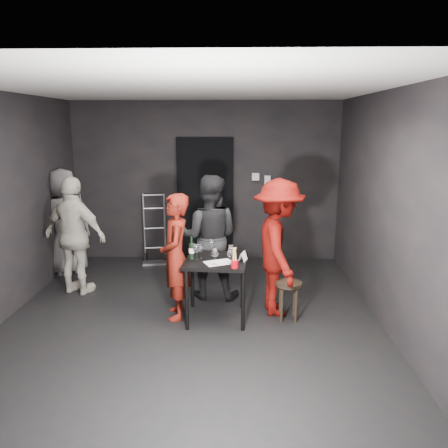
{
  "coord_description": "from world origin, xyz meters",
  "views": [
    {
      "loc": [
        0.55,
        -4.89,
        2.32
      ],
      "look_at": [
        0.39,
        0.25,
        1.13
      ],
      "focal_mm": 35.0,
      "sensor_mm": 36.0,
      "label": 1
    }
  ],
  "objects_px": {
    "hand_truck": "(155,250)",
    "bystander_grey": "(64,216)",
    "server_red": "(175,256)",
    "woman_black": "(209,230)",
    "tasting_table": "(216,267)",
    "man_maroon": "(279,239)",
    "wine_bottle": "(192,250)",
    "stool": "(288,291)",
    "breadstick_cup": "(235,258)",
    "bystander_cream": "(75,231)"
  },
  "relations": [
    {
      "from": "stool",
      "to": "breadstick_cup",
      "type": "xyz_separation_m",
      "value": [
        -0.65,
        -0.31,
        0.5
      ]
    },
    {
      "from": "hand_truck",
      "to": "bystander_grey",
      "type": "relative_size",
      "value": 0.64
    },
    {
      "from": "man_maroon",
      "to": "bystander_grey",
      "type": "bearing_deg",
      "value": 60.22
    },
    {
      "from": "server_red",
      "to": "tasting_table",
      "type": "bearing_deg",
      "value": 76.59
    },
    {
      "from": "man_maroon",
      "to": "wine_bottle",
      "type": "height_order",
      "value": "man_maroon"
    },
    {
      "from": "bystander_cream",
      "to": "man_maroon",
      "type": "bearing_deg",
      "value": -172.9
    },
    {
      "from": "stool",
      "to": "server_red",
      "type": "distance_m",
      "value": 1.42
    },
    {
      "from": "tasting_table",
      "to": "bystander_cream",
      "type": "bearing_deg",
      "value": 158.57
    },
    {
      "from": "server_red",
      "to": "stool",
      "type": "bearing_deg",
      "value": 79.41
    },
    {
      "from": "stool",
      "to": "bystander_grey",
      "type": "height_order",
      "value": "bystander_grey"
    },
    {
      "from": "tasting_table",
      "to": "man_maroon",
      "type": "bearing_deg",
      "value": 14.95
    },
    {
      "from": "hand_truck",
      "to": "man_maroon",
      "type": "xyz_separation_m",
      "value": [
        1.91,
        -1.97,
        0.73
      ]
    },
    {
      "from": "stool",
      "to": "woman_black",
      "type": "relative_size",
      "value": 0.25
    },
    {
      "from": "woman_black",
      "to": "man_maroon",
      "type": "height_order",
      "value": "man_maroon"
    },
    {
      "from": "woman_black",
      "to": "wine_bottle",
      "type": "relative_size",
      "value": 6.72
    },
    {
      "from": "server_red",
      "to": "bystander_grey",
      "type": "distance_m",
      "value": 2.5
    },
    {
      "from": "hand_truck",
      "to": "wine_bottle",
      "type": "height_order",
      "value": "hand_truck"
    },
    {
      "from": "hand_truck",
      "to": "woman_black",
      "type": "xyz_separation_m",
      "value": [
        1.03,
        -1.47,
        0.72
      ]
    },
    {
      "from": "bystander_cream",
      "to": "wine_bottle",
      "type": "distance_m",
      "value": 1.86
    },
    {
      "from": "tasting_table",
      "to": "server_red",
      "type": "relative_size",
      "value": 0.48
    },
    {
      "from": "server_red",
      "to": "bystander_grey",
      "type": "height_order",
      "value": "bystander_grey"
    },
    {
      "from": "hand_truck",
      "to": "stool",
      "type": "distance_m",
      "value": 2.97
    },
    {
      "from": "tasting_table",
      "to": "woman_black",
      "type": "distance_m",
      "value": 0.77
    },
    {
      "from": "bystander_grey",
      "to": "breadstick_cup",
      "type": "bearing_deg",
      "value": 110.33
    },
    {
      "from": "hand_truck",
      "to": "server_red",
      "type": "xyz_separation_m",
      "value": [
        0.67,
        -2.13,
        0.56
      ]
    },
    {
      "from": "bystander_grey",
      "to": "stool",
      "type": "bearing_deg",
      "value": 120.19
    },
    {
      "from": "hand_truck",
      "to": "wine_bottle",
      "type": "xyz_separation_m",
      "value": [
        0.87,
        -2.18,
        0.64
      ]
    },
    {
      "from": "tasting_table",
      "to": "stool",
      "type": "xyz_separation_m",
      "value": [
        0.87,
        0.0,
        -0.29
      ]
    },
    {
      "from": "stool",
      "to": "wine_bottle",
      "type": "bearing_deg",
      "value": -179.79
    },
    {
      "from": "hand_truck",
      "to": "server_red",
      "type": "bearing_deg",
      "value": -82.56
    },
    {
      "from": "tasting_table",
      "to": "woman_black",
      "type": "relative_size",
      "value": 0.4
    },
    {
      "from": "tasting_table",
      "to": "man_maroon",
      "type": "distance_m",
      "value": 0.84
    },
    {
      "from": "stool",
      "to": "man_maroon",
      "type": "bearing_deg",
      "value": 119.77
    },
    {
      "from": "tasting_table",
      "to": "woman_black",
      "type": "xyz_separation_m",
      "value": [
        -0.12,
        0.7,
        0.28
      ]
    },
    {
      "from": "woman_black",
      "to": "tasting_table",
      "type": "bearing_deg",
      "value": 105.79
    },
    {
      "from": "stool",
      "to": "bystander_grey",
      "type": "relative_size",
      "value": 0.26
    },
    {
      "from": "woman_black",
      "to": "breadstick_cup",
      "type": "bearing_deg",
      "value": 114.67
    },
    {
      "from": "tasting_table",
      "to": "breadstick_cup",
      "type": "relative_size",
      "value": 3.01
    },
    {
      "from": "server_red",
      "to": "man_maroon",
      "type": "bearing_deg",
      "value": 88.47
    },
    {
      "from": "stool",
      "to": "bystander_grey",
      "type": "distance_m",
      "value": 3.72
    },
    {
      "from": "tasting_table",
      "to": "man_maroon",
      "type": "xyz_separation_m",
      "value": [
        0.75,
        0.2,
        0.3
      ]
    },
    {
      "from": "server_red",
      "to": "woman_black",
      "type": "distance_m",
      "value": 0.78
    },
    {
      "from": "man_maroon",
      "to": "wine_bottle",
      "type": "bearing_deg",
      "value": 94.9
    },
    {
      "from": "stool",
      "to": "bystander_cream",
      "type": "relative_size",
      "value": 0.26
    },
    {
      "from": "server_red",
      "to": "breadstick_cup",
      "type": "bearing_deg",
      "value": 54.93
    },
    {
      "from": "stool",
      "to": "bystander_grey",
      "type": "bearing_deg",
      "value": 154.29
    },
    {
      "from": "server_red",
      "to": "woman_black",
      "type": "xyz_separation_m",
      "value": [
        0.37,
        0.67,
        0.15
      ]
    },
    {
      "from": "stool",
      "to": "wine_bottle",
      "type": "relative_size",
      "value": 1.69
    },
    {
      "from": "tasting_table",
      "to": "server_red",
      "type": "height_order",
      "value": "server_red"
    },
    {
      "from": "woman_black",
      "to": "bystander_grey",
      "type": "distance_m",
      "value": 2.48
    }
  ]
}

